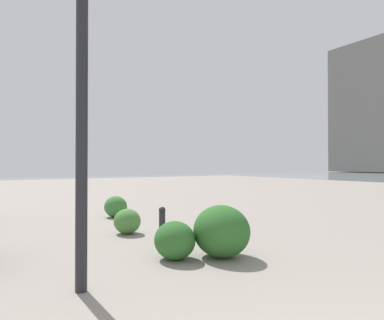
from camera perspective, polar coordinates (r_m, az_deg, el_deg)
lamppost at (r=4.48m, az=-17.83°, el=15.61°), size 0.98×0.28×4.19m
bollard_mid at (r=6.65m, az=-4.99°, el=-10.62°), size 0.13×0.13×0.71m
shrub_low at (r=5.60m, az=-2.89°, el=-13.20°), size 0.71×0.64×0.61m
shrub_round at (r=7.70m, az=-10.73°, el=-9.98°), size 0.64×0.57×0.54m
shrub_wide at (r=5.73m, az=4.92°, el=-11.70°), size 0.99×0.89×0.84m
shrub_tall at (r=10.10m, az=-12.58°, el=-7.58°), size 0.70×0.63×0.60m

